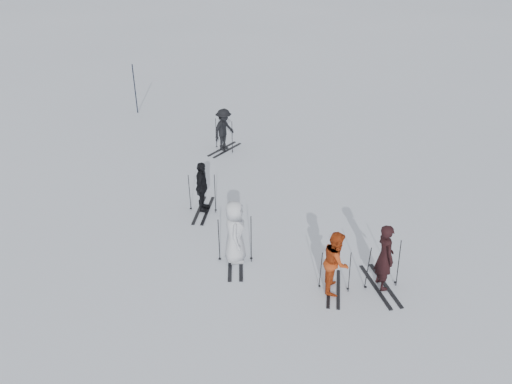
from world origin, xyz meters
TOP-DOWN VIEW (x-y plane):
  - ground at (0.00, 0.00)m, footprint 120.00×120.00m
  - skier_near_dark at (2.94, -2.15)m, footprint 0.53×0.70m
  - skier_red at (1.77, -2.20)m, footprint 0.74×0.88m
  - skier_grey at (-0.62, -0.94)m, footprint 0.56×0.85m
  - skier_uphill_left at (-1.61, 1.69)m, footprint 0.54×0.99m
  - skier_uphill_far at (-1.03, 6.38)m, footprint 1.13×1.22m
  - skis_near_dark at (2.94, -2.15)m, footprint 1.93×1.26m
  - skis_red at (1.77, -2.20)m, footprint 1.66×1.08m
  - skis_grey at (-0.62, -0.94)m, footprint 1.87×1.00m
  - skis_uphill_left at (-1.61, 1.69)m, footprint 1.89×1.20m
  - skis_uphill_far at (-1.03, 6.38)m, footprint 1.97×1.81m
  - piste_marker at (-5.20, 10.92)m, footprint 0.06×0.06m

SIDE VIEW (x-z plane):
  - ground at x=0.00m, z-range 0.00..0.00m
  - skis_red at x=1.77m, z-range 0.00..1.12m
  - skis_uphill_far at x=-1.03m, z-range 0.00..1.29m
  - skis_uphill_left at x=-1.61m, z-range 0.00..1.29m
  - skis_near_dark at x=2.94m, z-range 0.00..1.30m
  - skis_grey at x=-0.62m, z-range 0.00..1.36m
  - skier_red at x=1.77m, z-range 0.00..1.60m
  - skier_uphill_left at x=-1.61m, z-range 0.00..1.61m
  - skier_uphill_far at x=-1.03m, z-range 0.00..1.65m
  - skier_near_dark at x=2.94m, z-range 0.00..1.73m
  - skier_grey at x=-0.62m, z-range 0.00..1.74m
  - piste_marker at x=-5.20m, z-range 0.00..2.28m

